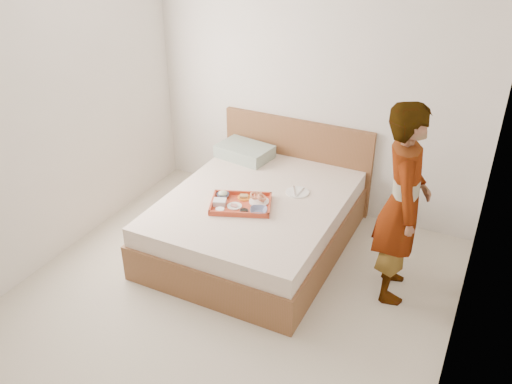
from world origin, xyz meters
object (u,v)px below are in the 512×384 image
at_px(bed, 256,221).
at_px(person, 402,204).
at_px(tray, 241,204).
at_px(dinner_plate, 298,192).

relative_size(bed, person, 1.17).
relative_size(tray, person, 0.31).
height_order(tray, person, person).
bearing_deg(tray, bed, 53.85).
xyz_separation_m(tray, dinner_plate, (0.37, 0.45, -0.02)).
xyz_separation_m(bed, person, (1.33, -0.08, 0.59)).
relative_size(dinner_plate, person, 0.13).
relative_size(bed, tray, 3.74).
relative_size(tray, dinner_plate, 2.44).
bearing_deg(person, tray, 80.34).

